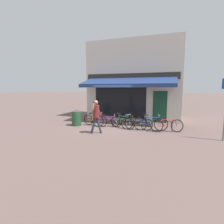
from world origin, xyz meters
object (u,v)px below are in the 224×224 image
(bicycle_green, at_px, (122,121))
(bicycle_black, at_px, (137,124))
(bicycle_orange, at_px, (95,120))
(litter_bin, at_px, (76,118))
(bicycle_blue, at_px, (151,123))
(pedestrian_adult, at_px, (96,113))
(bicycle_red, at_px, (167,125))
(bicycle_purple, at_px, (107,121))

(bicycle_green, relative_size, bicycle_black, 0.94)
(bicycle_orange, relative_size, litter_bin, 1.69)
(bicycle_blue, bearing_deg, bicycle_orange, 167.62)
(bicycle_orange, distance_m, bicycle_blue, 3.37)
(bicycle_green, bearing_deg, litter_bin, -148.69)
(pedestrian_adult, bearing_deg, bicycle_red, -163.22)
(bicycle_green, height_order, bicycle_black, bicycle_green)
(bicycle_orange, relative_size, bicycle_green, 1.01)
(bicycle_green, distance_m, bicycle_blue, 1.65)
(bicycle_orange, distance_m, bicycle_green, 1.72)
(bicycle_red, bearing_deg, bicycle_orange, 159.20)
(bicycle_orange, bearing_deg, pedestrian_adult, -54.68)
(bicycle_green, bearing_deg, bicycle_purple, -150.62)
(bicycle_blue, distance_m, litter_bin, 4.49)
(bicycle_orange, bearing_deg, bicycle_black, 4.39)
(bicycle_orange, bearing_deg, bicycle_purple, 5.53)
(litter_bin, bearing_deg, bicycle_orange, 14.89)
(bicycle_purple, distance_m, bicycle_blue, 2.55)
(bicycle_purple, bearing_deg, bicycle_blue, -13.96)
(bicycle_blue, distance_m, bicycle_red, 0.85)
(litter_bin, bearing_deg, bicycle_green, 6.85)
(bicycle_purple, bearing_deg, bicycle_green, -7.88)
(bicycle_orange, xyz_separation_m, pedestrian_adult, (0.83, -1.60, 0.69))
(bicycle_purple, bearing_deg, bicycle_orange, 164.85)
(bicycle_black, bearing_deg, bicycle_green, 160.92)
(bicycle_red, bearing_deg, pedestrian_adult, -175.58)
(bicycle_black, bearing_deg, pedestrian_adult, -147.49)
(bicycle_green, height_order, litter_bin, litter_bin)
(bicycle_red, xyz_separation_m, pedestrian_adult, (-3.38, -1.51, 0.69))
(bicycle_black, distance_m, bicycle_blue, 0.76)
(pedestrian_adult, bearing_deg, bicycle_purple, -96.96)
(bicycle_green, relative_size, pedestrian_adult, 0.96)
(pedestrian_adult, bearing_deg, bicycle_orange, -69.85)
(bicycle_green, distance_m, bicycle_red, 2.49)
(bicycle_orange, bearing_deg, litter_bin, -157.22)
(bicycle_orange, xyz_separation_m, bicycle_red, (4.21, -0.09, -0.00))
(bicycle_orange, height_order, pedestrian_adult, pedestrian_adult)
(bicycle_blue, height_order, pedestrian_adult, pedestrian_adult)
(pedestrian_adult, xyz_separation_m, litter_bin, (-1.95, 1.30, -0.55))
(bicycle_purple, bearing_deg, bicycle_black, -16.80)
(bicycle_green, distance_m, bicycle_black, 0.92)
(bicycle_purple, xyz_separation_m, bicycle_red, (3.39, -0.05, 0.01))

